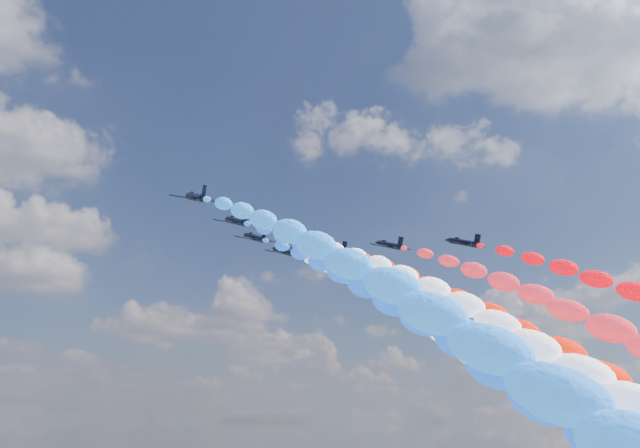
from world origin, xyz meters
TOP-DOWN VIEW (x-y plane):
  - jet_0 at (-30.93, -6.45)m, footprint 9.61×12.65m
  - trail_0 at (-30.93, -56.17)m, footprint 5.92×95.79m
  - jet_1 at (-18.47, 4.10)m, footprint 9.12×12.30m
  - trail_1 at (-18.47, -45.62)m, footprint 5.92×95.79m
  - jet_2 at (-9.68, 13.85)m, footprint 8.91×12.15m
  - trail_2 at (-9.68, -35.87)m, footprint 5.92×95.79m
  - jet_3 at (-0.21, 9.48)m, footprint 9.04×12.25m
  - trail_3 at (-0.21, -40.24)m, footprint 5.92×95.79m
  - jet_4 at (1.46, 21.87)m, footprint 8.92×12.15m
  - trail_4 at (1.46, -27.85)m, footprint 5.92×95.79m
  - jet_5 at (9.71, 14.33)m, footprint 9.40×12.50m
  - trail_5 at (9.71, -35.40)m, footprint 5.92×95.79m
  - jet_6 at (17.97, 4.82)m, footprint 9.54×12.60m
  - trail_6 at (17.97, -44.90)m, footprint 5.92×95.79m
  - jet_7 at (29.96, -5.25)m, footprint 8.95×12.18m

SIDE VIEW (x-z plane):
  - trail_0 at x=-30.93m, z-range 52.51..103.65m
  - trail_1 at x=-18.47m, z-range 52.51..103.65m
  - trail_2 at x=-9.68m, z-range 52.51..103.65m
  - trail_3 at x=-0.21m, z-range 52.51..103.65m
  - trail_4 at x=1.46m, z-range 52.51..103.65m
  - trail_5 at x=9.71m, z-range 52.51..103.65m
  - trail_6 at x=17.97m, z-range 52.51..103.65m
  - jet_0 at x=-30.93m, z-range 99.16..105.35m
  - jet_1 at x=-18.47m, z-range 99.16..105.35m
  - jet_2 at x=-9.68m, z-range 99.16..105.35m
  - jet_3 at x=-0.21m, z-range 99.16..105.35m
  - jet_4 at x=1.46m, z-range 99.16..105.35m
  - jet_5 at x=9.71m, z-range 99.16..105.35m
  - jet_6 at x=17.97m, z-range 99.16..105.35m
  - jet_7 at x=29.96m, z-range 99.16..105.35m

